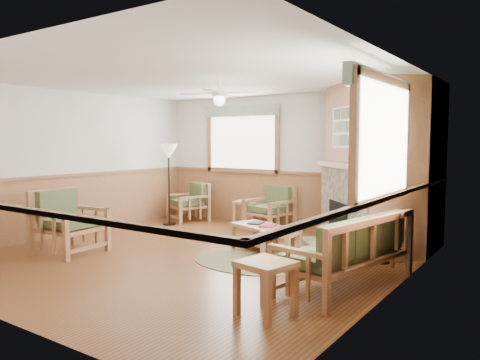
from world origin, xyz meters
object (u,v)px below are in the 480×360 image
Objects in this scene: armchair_back_left at (188,202)px; footstool at (281,244)px; floor_lamp_left at (169,184)px; end_table_chairs at (248,214)px; sofa at (346,251)px; armchair_left at (70,222)px; armchair_back_right at (269,208)px; coffee_table at (262,238)px; floor_lamp_right at (382,208)px; end_table_sofa at (266,288)px.

footstool is at bearing -3.08° from armchair_back_left.
end_table_chairs is at bearing 25.39° from floor_lamp_left.
armchair_left is (-4.24, -0.82, 0.05)m from sofa.
armchair_left is 2.79m from floor_lamp_left.
armchair_back_right reaches higher than coffee_table.
floor_lamp_left reaches higher than coffee_table.
floor_lamp_right is at bearing -66.44° from armchair_left.
end_table_chairs is at bearing 28.47° from armchair_back_left.
armchair_back_left is at bearing 172.26° from coffee_table.
armchair_back_right is 2.94m from floor_lamp_right.
sofa is 2.23× the size of armchair_back_right.
armchair_left is 1.77× the size of end_table_sofa.
coffee_table is 2.08m from end_table_chairs.
coffee_table is at bearing 154.08° from footstool.
armchair_back_left is 1.49× the size of end_table_sofa.
sofa is at bearing -32.28° from armchair_back_right.
floor_lamp_left is (-0.43, 2.73, 0.36)m from armchair_left.
sofa reaches higher than end_table_chairs.
sofa is 5.07m from floor_lamp_left.
armchair_back_right is 1.54× the size of end_table_sofa.
armchair_left is 3.33m from footstool.
armchair_back_left is at bearing 3.37° from armchair_left.
floor_lamp_right is (4.23, 2.21, 0.31)m from armchair_left.
floor_lamp_left is 4.70m from floor_lamp_right.
footstool is at bearing 115.77° from end_table_sofa.
end_table_chairs is 3.43m from floor_lamp_right.
end_table_sofa is (2.34, -3.97, -0.15)m from armchair_back_right.
armchair_back_left is 0.75m from floor_lamp_left.
footstool is at bearing -155.12° from floor_lamp_right.
floor_lamp_right is (3.16, -1.23, 0.53)m from end_table_chairs.
end_table_sofa is 0.33× the size of floor_lamp_left.
floor_lamp_left is at bearing 4.99° from armchair_left.
floor_lamp_left reaches higher than end_table_sofa.
end_table_sofa is (-0.31, -1.34, -0.16)m from sofa.
armchair_back_left is 1.54× the size of end_table_chairs.
end_table_chairs is (1.08, 3.45, -0.23)m from armchair_left.
armchair_back_left is 0.49× the size of floor_lamp_left.
footstool is at bearing -45.20° from end_table_chairs.
armchair_back_left is 1.71× the size of footstool.
floor_lamp_right is at bearing -21.33° from end_table_chairs.
armchair_left is at bearing -102.32° from armchair_back_right.
end_table_sofa is at bearing -36.65° from floor_lamp_left.
end_table_chairs is 4.89m from end_table_sofa.
end_table_sofa is 5.48m from floor_lamp_left.
armchair_back_right is at bearing 120.55° from end_table_sofa.
coffee_table is 2.12× the size of footstool.
sofa is 3.57× the size of end_table_chairs.
sofa is 4.11m from end_table_chairs.
floor_lamp_left is 1.07× the size of floor_lamp_right.
sofa reaches higher than armchair_back_left.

